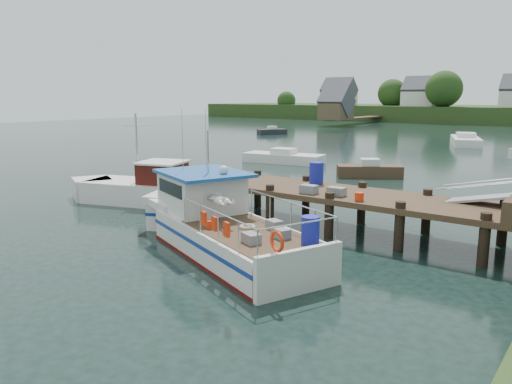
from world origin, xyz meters
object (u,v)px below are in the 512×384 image
Objects in this scene: moored_rowboat at (369,170)px; moored_e at (272,131)px; moored_d at (466,140)px; lobster_boat at (218,224)px; moored_a at (284,157)px; dock at (481,182)px; work_boat at (147,189)px.

moored_rowboat is 33.89m from moored_e.
lobster_boat is at bearing -75.36° from moored_d.
moored_d is (-0.66, 24.29, 0.04)m from moored_rowboat.
moored_a is at bearing 160.85° from moored_rowboat.
dock is 48.58m from moored_e.
moored_rowboat is 0.64× the size of moored_a.
dock is 1.84× the size of lobster_boat.
moored_rowboat is at bearing -25.36° from moored_e.
moored_rowboat is 24.30m from moored_d.
dock is 14.87m from moored_rowboat.
moored_e is (-16.25, 21.76, -0.02)m from moored_a.
dock is at bearing -56.11° from moored_rowboat.
moored_rowboat is (-8.88, 11.79, -1.83)m from dock.
moored_e is (-23.95, 23.97, -0.03)m from moored_rowboat.
lobster_boat reaches higher than moored_rowboat.
dock reaches higher than moored_e.
work_boat reaches higher than moored_a.
dock reaches higher than moored_d.
lobster_boat is 20.92m from moored_a.
moored_a is at bearing -96.87° from moored_d.
lobster_boat is 40.67m from moored_d.
lobster_boat reaches higher than moored_d.
moored_a is (-16.58, 14.01, -1.84)m from dock.
work_boat is 41.50m from moored_e.
lobster_boat is 1.17× the size of work_boat.
moored_a is at bearing 139.80° from dock.
moored_e is (-18.83, 36.98, -0.27)m from work_boat.
moored_e is at bearing 131.87° from moored_rowboat.
dock is at bearing -29.74° from moored_a.
work_boat reaches higher than moored_rowboat.
work_boat is at bearing -69.95° from moored_a.
moored_d is (4.46, 37.30, -0.19)m from work_boat.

